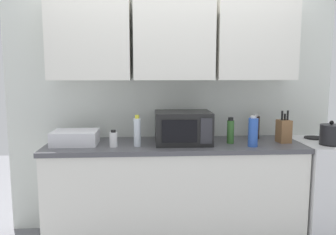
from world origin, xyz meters
name	(u,v)px	position (x,y,z in m)	size (l,w,h in m)	color
wall_back_with_cabinets	(173,66)	(0.00, -0.07, 1.57)	(3.09, 0.38, 2.60)	silver
counter_run	(174,192)	(0.00, -0.30, 0.45)	(2.22, 0.63, 0.90)	white
kettle	(331,134)	(1.33, -0.46, 0.99)	(0.18, 0.18, 0.20)	black
microwave	(183,128)	(0.07, -0.32, 1.04)	(0.48, 0.37, 0.28)	black
dish_rack	(75,137)	(-0.86, -0.30, 0.96)	(0.38, 0.30, 0.12)	silver
knife_block	(284,131)	(0.97, -0.33, 1.00)	(0.11, 0.13, 0.29)	brown
bottle_green_oil	(231,131)	(0.49, -0.34, 1.01)	(0.06, 0.06, 0.23)	#386B2D
bottle_blue_cleaner	(253,132)	(0.64, -0.48, 1.02)	(0.08, 0.08, 0.26)	#2D56B7
bottle_white_jar	(113,139)	(-0.52, -0.43, 0.97)	(0.07, 0.07, 0.14)	white
bottle_clear_tall	(137,132)	(-0.32, -0.41, 1.02)	(0.06, 0.06, 0.27)	silver
bottle_soy_dark	(256,127)	(0.77, -0.14, 1.01)	(0.07, 0.07, 0.23)	black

